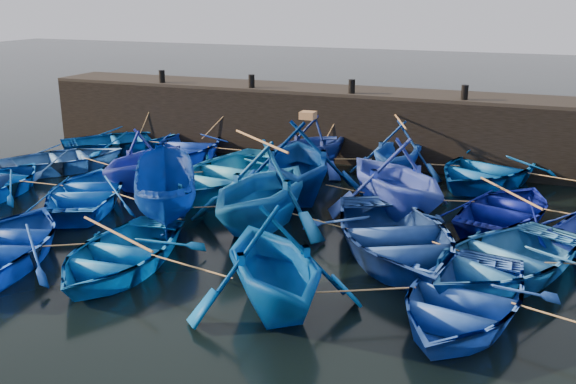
% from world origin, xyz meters
% --- Properties ---
extents(ground, '(120.00, 120.00, 0.00)m').
position_xyz_m(ground, '(0.00, 0.00, 0.00)').
color(ground, black).
rests_on(ground, ground).
extents(quay_wall, '(26.00, 2.50, 2.50)m').
position_xyz_m(quay_wall, '(0.00, 10.50, 1.25)').
color(quay_wall, black).
rests_on(quay_wall, ground).
extents(quay_top, '(26.00, 2.50, 0.12)m').
position_xyz_m(quay_top, '(0.00, 10.50, 2.56)').
color(quay_top, black).
rests_on(quay_top, quay_wall).
extents(bollard_0, '(0.24, 0.24, 0.50)m').
position_xyz_m(bollard_0, '(-8.00, 9.60, 2.87)').
color(bollard_0, black).
rests_on(bollard_0, quay_top).
extents(bollard_1, '(0.24, 0.24, 0.50)m').
position_xyz_m(bollard_1, '(-4.00, 9.60, 2.87)').
color(bollard_1, black).
rests_on(bollard_1, quay_top).
extents(bollard_2, '(0.24, 0.24, 0.50)m').
position_xyz_m(bollard_2, '(0.00, 9.60, 2.87)').
color(bollard_2, black).
rests_on(bollard_2, quay_top).
extents(bollard_3, '(0.24, 0.24, 0.50)m').
position_xyz_m(bollard_3, '(4.00, 9.60, 2.87)').
color(bollard_3, black).
rests_on(bollard_3, quay_top).
extents(boat_0, '(5.68, 5.66, 0.97)m').
position_xyz_m(boat_0, '(-8.88, 7.89, 0.48)').
color(boat_0, '#044697').
rests_on(boat_0, ground).
extents(boat_1, '(4.60, 5.65, 1.03)m').
position_xyz_m(boat_1, '(-5.97, 7.87, 0.52)').
color(boat_1, '#0E2FA9').
rests_on(boat_1, ground).
extents(boat_2, '(4.66, 4.92, 2.04)m').
position_xyz_m(boat_2, '(-0.99, 7.86, 1.02)').
color(boat_2, navy).
rests_on(boat_2, ground).
extents(boat_3, '(3.29, 3.80, 1.97)m').
position_xyz_m(boat_3, '(2.06, 8.33, 0.98)').
color(boat_3, '#1446AF').
rests_on(boat_3, ground).
extents(boat_4, '(5.57, 6.45, 1.12)m').
position_xyz_m(boat_4, '(5.04, 8.50, 0.56)').
color(boat_4, navy).
rests_on(boat_4, ground).
extents(boat_6, '(5.07, 5.31, 0.90)m').
position_xyz_m(boat_6, '(-9.25, 4.81, 0.45)').
color(boat_6, '#2C5CA8').
rests_on(boat_6, ground).
extents(boat_7, '(3.72, 4.17, 2.00)m').
position_xyz_m(boat_7, '(-5.32, 4.05, 1.00)').
color(boat_7, '#1F30A6').
rests_on(boat_7, ground).
extents(boat_8, '(4.42, 5.94, 1.18)m').
position_xyz_m(boat_8, '(-2.66, 4.71, 0.59)').
color(boat_8, blue).
rests_on(boat_8, ground).
extents(boat_9, '(5.57, 5.96, 2.53)m').
position_xyz_m(boat_9, '(-0.27, 4.76, 1.27)').
color(boat_9, navy).
rests_on(boat_9, ground).
extents(boat_10, '(5.83, 5.82, 2.33)m').
position_xyz_m(boat_10, '(2.83, 4.37, 1.16)').
color(boat_10, blue).
rests_on(boat_10, ground).
extents(boat_11, '(4.27, 5.05, 0.89)m').
position_xyz_m(boat_11, '(5.91, 4.69, 0.45)').
color(boat_11, '#030D74').
rests_on(boat_11, ground).
extents(boat_14, '(4.83, 5.43, 0.93)m').
position_xyz_m(boat_14, '(-5.86, 1.78, 0.47)').
color(boat_14, blue).
rests_on(boat_14, ground).
extents(boat_15, '(3.81, 4.73, 1.74)m').
position_xyz_m(boat_15, '(-2.95, 1.39, 0.87)').
color(boat_15, navy).
rests_on(boat_15, ground).
extents(boat_16, '(4.33, 4.91, 2.41)m').
position_xyz_m(boat_16, '(-0.26, 1.90, 1.21)').
color(boat_16, '#0B5295').
rests_on(boat_16, ground).
extents(boat_17, '(6.07, 6.71, 1.14)m').
position_xyz_m(boat_17, '(3.50, 1.22, 0.57)').
color(boat_17, navy).
rests_on(boat_17, ground).
extents(boat_18, '(5.44, 5.99, 1.02)m').
position_xyz_m(boat_18, '(5.97, 0.87, 0.51)').
color(boat_18, '#1D5EA7').
rests_on(boat_18, ground).
extents(boat_21, '(4.69, 5.56, 0.98)m').
position_xyz_m(boat_21, '(-4.98, -2.41, 0.49)').
color(boat_21, '#0A359C').
rests_on(boat_21, ground).
extents(boat_22, '(3.49, 4.63, 0.91)m').
position_xyz_m(boat_22, '(-2.20, -1.84, 0.45)').
color(boat_22, '#0858B4').
rests_on(boat_22, ground).
extents(boat_23, '(5.31, 5.40, 2.15)m').
position_xyz_m(boat_23, '(1.82, -2.29, 1.08)').
color(boat_23, '#004594').
rests_on(boat_23, ground).
extents(boat_24, '(3.93, 5.00, 0.94)m').
position_xyz_m(boat_24, '(5.39, -1.36, 0.47)').
color(boat_24, '#19419A').
rests_on(boat_24, ground).
extents(wooden_crate, '(0.44, 0.41, 0.22)m').
position_xyz_m(wooden_crate, '(0.03, 4.76, 2.64)').
color(wooden_crate, olive).
rests_on(wooden_crate, boat_9).
extents(mooring_ropes, '(18.04, 12.15, 2.10)m').
position_xyz_m(mooring_ropes, '(0.15, 4.93, 0.87)').
color(mooring_ropes, tan).
rests_on(mooring_ropes, ground).
extents(loose_oars, '(10.36, 12.25, 1.58)m').
position_xyz_m(loose_oars, '(1.38, 3.27, 1.57)').
color(loose_oars, '#99724C').
rests_on(loose_oars, ground).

